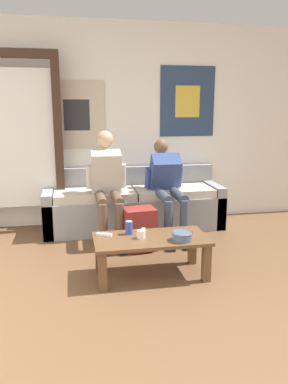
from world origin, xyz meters
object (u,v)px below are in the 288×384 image
object	(u,v)px
pillar_candle	(141,234)
game_controller_near_right	(143,231)
couch	(134,206)
coffee_table	(151,245)
cell_phone	(184,232)
backpack	(140,230)
person_seated_teen	(167,183)
ceramic_bowl	(182,236)
game_controller_near_left	(104,234)
drink_can_blue	(129,228)
person_seated_adult	(107,182)

from	to	relation	value
pillar_candle	game_controller_near_right	size ratio (longest dim) A/B	0.58
couch	game_controller_near_right	distance (m)	1.29
coffee_table	pillar_candle	distance (m)	0.14
cell_phone	pillar_candle	bearing A→B (deg)	-168.69
backpack	pillar_candle	distance (m)	0.69
person_seated_teen	couch	bearing A→B (deg)	138.56
pillar_candle	ceramic_bowl	bearing A→B (deg)	-20.50
coffee_table	ceramic_bowl	xyz separation A→B (m)	(0.25, -0.13, 0.11)
couch	cell_phone	xyz separation A→B (m)	(0.26, -1.35, 0.09)
coffee_table	person_seated_teen	bearing A→B (deg)	68.90
backpack	game_controller_near_left	distance (m)	0.70
pillar_candle	drink_can_blue	bearing A→B (deg)	123.88
couch	drink_can_blue	world-z (taller)	couch
game_controller_near_right	cell_phone	distance (m)	0.39
pillar_candle	backpack	bearing A→B (deg)	80.61
person_seated_adult	game_controller_near_left	world-z (taller)	person_seated_adult
backpack	cell_phone	xyz separation A→B (m)	(0.32, -0.57, 0.16)
couch	game_controller_near_right	xyz separation A→B (m)	(-0.13, -1.28, 0.10)
game_controller_near_left	ceramic_bowl	bearing A→B (deg)	-21.29
backpack	cell_phone	distance (m)	0.67
game_controller_near_right	drink_can_blue	bearing A→B (deg)	-170.92
drink_can_blue	game_controller_near_left	bearing A→B (deg)	-179.25
drink_can_blue	couch	bearing A→B (deg)	78.75
couch	drink_can_blue	distance (m)	1.34
ceramic_bowl	drink_can_blue	xyz separation A→B (m)	(-0.43, 0.26, 0.02)
drink_can_blue	backpack	bearing A→B (deg)	69.47
couch	game_controller_near_right	size ratio (longest dim) A/B	15.06
game_controller_near_left	pillar_candle	bearing A→B (deg)	-22.13
coffee_table	cell_phone	bearing A→B (deg)	13.40
backpack	drink_can_blue	world-z (taller)	drink_can_blue
pillar_candle	cell_phone	distance (m)	0.44
coffee_table	game_controller_near_right	size ratio (longest dim) A/B	6.95
coffee_table	game_controller_near_left	distance (m)	0.43
pillar_candle	person_seated_adult	bearing A→B (deg)	99.83
person_seated_adult	cell_phone	bearing A→B (deg)	-58.53
couch	pillar_candle	distance (m)	1.45
person_seated_teen	game_controller_near_right	world-z (taller)	person_seated_teen
ceramic_bowl	game_controller_near_left	distance (m)	0.70
game_controller_near_right	cell_phone	xyz separation A→B (m)	(0.39, -0.07, -0.01)
pillar_candle	game_controller_near_right	distance (m)	0.16
person_seated_adult	cell_phone	size ratio (longest dim) A/B	8.64
person_seated_adult	cell_phone	distance (m)	1.22
game_controller_near_right	backpack	bearing A→B (deg)	82.49
backpack	game_controller_near_right	world-z (taller)	backpack
ceramic_bowl	game_controller_near_right	distance (m)	0.41
pillar_candle	game_controller_near_left	bearing A→B (deg)	157.87
game_controller_near_right	cell_phone	size ratio (longest dim) A/B	1.02
pillar_candle	couch	bearing A→B (deg)	83.21
backpack	drink_can_blue	size ratio (longest dim) A/B	3.69
person_seated_adult	coffee_table	bearing A→B (deg)	-75.51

